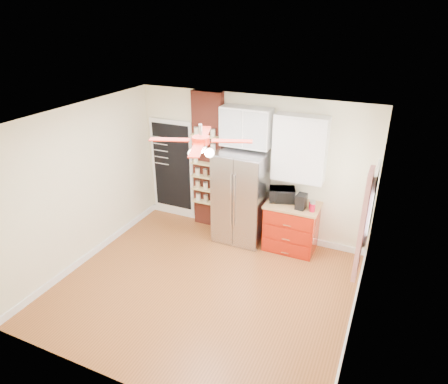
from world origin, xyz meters
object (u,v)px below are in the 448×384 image
at_px(toaster_oven, 282,195).
at_px(coffee_maker, 301,201).
at_px(pantry_jar_oats, 196,159).
at_px(canister_left, 312,208).
at_px(ceiling_fan, 201,141).
at_px(fridge, 241,197).
at_px(red_cabinet, 291,226).

distance_m(toaster_oven, coffee_maker, 0.41).
bearing_deg(pantry_jar_oats, canister_left, -5.18).
relative_size(ceiling_fan, canister_left, 9.34).
bearing_deg(coffee_maker, fridge, -177.87).
bearing_deg(coffee_maker, ceiling_fan, -119.91).
xyz_separation_m(coffee_maker, pantry_jar_oats, (-2.12, 0.17, 0.40)).
height_order(fridge, canister_left, fridge).
relative_size(fridge, canister_left, 11.67).
xyz_separation_m(coffee_maker, canister_left, (0.21, -0.04, -0.06)).
distance_m(red_cabinet, coffee_maker, 0.61).
xyz_separation_m(toaster_oven, coffee_maker, (0.39, -0.15, 0.01)).
distance_m(ceiling_fan, canister_left, 2.48).
distance_m(coffee_maker, pantry_jar_oats, 2.17).
bearing_deg(toaster_oven, coffee_maker, -39.70).
xyz_separation_m(fridge, red_cabinet, (0.97, 0.05, -0.42)).
bearing_deg(ceiling_fan, pantry_jar_oats, 120.60).
xyz_separation_m(red_cabinet, toaster_oven, (-0.22, 0.05, 0.57)).
bearing_deg(fridge, pantry_jar_oats, 172.63).
bearing_deg(canister_left, fridge, 176.44).
bearing_deg(pantry_jar_oats, toaster_oven, -0.88).
height_order(canister_left, pantry_jar_oats, pantry_jar_oats).
bearing_deg(red_cabinet, fridge, -177.05).
height_order(ceiling_fan, pantry_jar_oats, ceiling_fan).
relative_size(coffee_maker, pantry_jar_oats, 2.14).
bearing_deg(ceiling_fan, canister_left, 50.17).
distance_m(fridge, red_cabinet, 1.06).
relative_size(fridge, pantry_jar_oats, 14.27).
xyz_separation_m(ceiling_fan, canister_left, (1.29, 1.55, -1.45)).
relative_size(red_cabinet, pantry_jar_oats, 7.67).
bearing_deg(canister_left, red_cabinet, 160.19).
height_order(red_cabinet, pantry_jar_oats, pantry_jar_oats).
relative_size(canister_left, pantry_jar_oats, 1.22).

